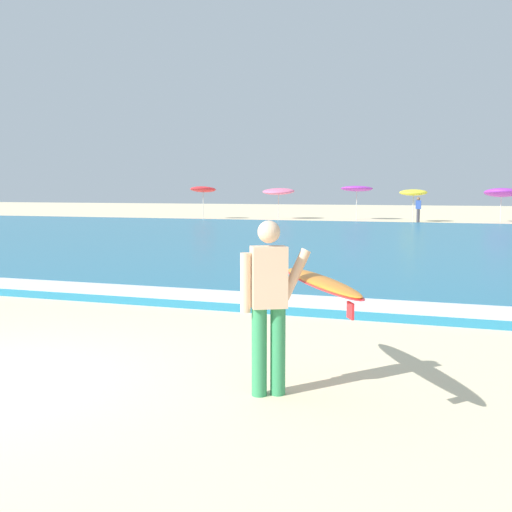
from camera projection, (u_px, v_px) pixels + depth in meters
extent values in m
cube|color=teal|center=(339.00, 241.00, 23.87)|extent=(120.00, 28.00, 0.14)
cube|color=white|center=(190.00, 294.00, 11.27)|extent=(120.00, 1.15, 0.01)
cylinder|color=#338E56|center=(259.00, 352.00, 6.11)|extent=(0.15, 0.15, 0.88)
cylinder|color=#338E56|center=(278.00, 351.00, 6.14)|extent=(0.15, 0.15, 0.88)
cube|color=beige|center=(269.00, 277.00, 6.05)|extent=(0.40, 0.36, 0.60)
sphere|color=beige|center=(269.00, 232.00, 6.00)|extent=(0.22, 0.22, 0.22)
cylinder|color=beige|center=(245.00, 283.00, 6.01)|extent=(0.10, 0.10, 0.58)
cylinder|color=beige|center=(295.00, 274.00, 6.11)|extent=(0.32, 0.24, 0.51)
ellipsoid|color=orange|center=(319.00, 281.00, 6.14)|extent=(1.41, 2.22, 0.15)
ellipsoid|color=red|center=(319.00, 283.00, 6.14)|extent=(1.48, 2.31, 0.11)
cube|color=red|center=(350.00, 311.00, 5.22)|extent=(0.09, 0.13, 0.14)
cylinder|color=beige|center=(203.00, 204.00, 43.95)|extent=(0.05, 0.05, 2.01)
ellipsoid|color=red|center=(203.00, 189.00, 43.84)|extent=(1.82, 1.84, 0.54)
cylinder|color=beige|center=(278.00, 206.00, 43.70)|extent=(0.05, 0.05, 1.86)
ellipsoid|color=pink|center=(279.00, 191.00, 43.59)|extent=(2.25, 2.27, 0.62)
cylinder|color=beige|center=(357.00, 205.00, 42.73)|extent=(0.05, 0.05, 2.06)
ellipsoid|color=purple|center=(357.00, 189.00, 42.62)|extent=(2.18, 2.20, 0.49)
cylinder|color=beige|center=(413.00, 208.00, 39.64)|extent=(0.05, 0.05, 1.81)
ellipsoid|color=yellow|center=(413.00, 192.00, 39.54)|extent=(1.74, 1.76, 0.47)
cylinder|color=beige|center=(501.00, 208.00, 39.15)|extent=(0.05, 0.05, 1.79)
ellipsoid|color=purple|center=(501.00, 193.00, 39.05)|extent=(2.11, 2.16, 0.74)
cylinder|color=#383842|center=(418.00, 216.00, 39.04)|extent=(0.20, 0.20, 0.84)
cube|color=#2D4CA5|center=(418.00, 205.00, 38.96)|extent=(0.32, 0.20, 0.54)
sphere|color=brown|center=(419.00, 199.00, 38.92)|extent=(0.20, 0.20, 0.20)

